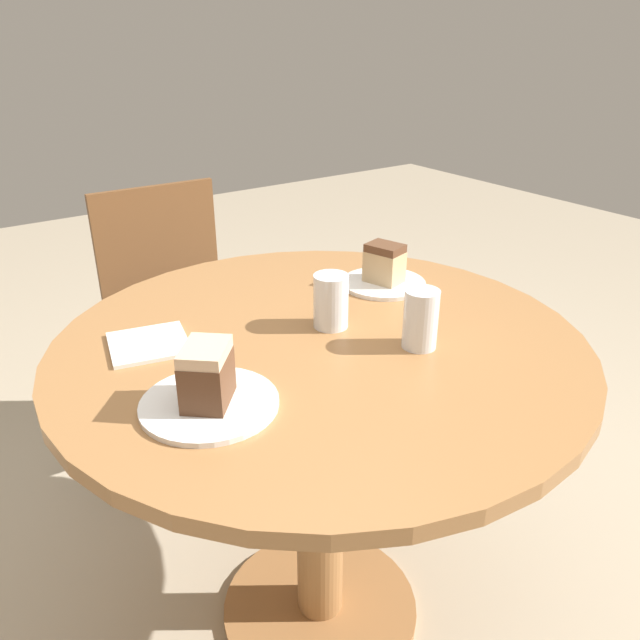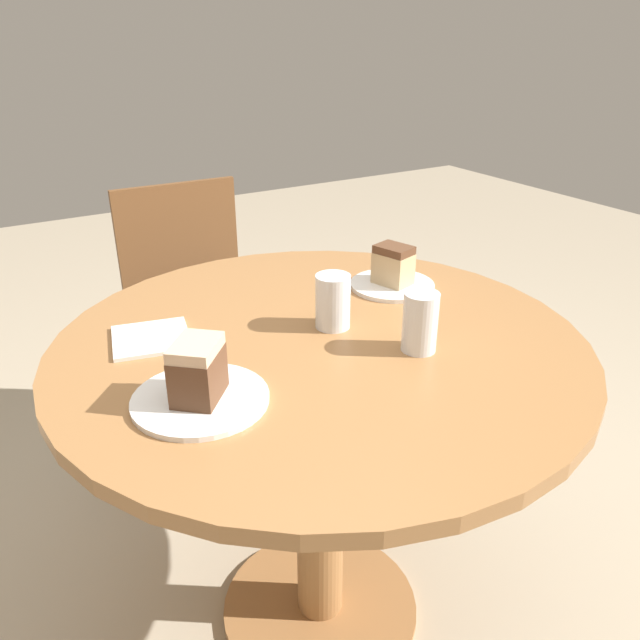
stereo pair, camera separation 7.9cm
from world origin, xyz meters
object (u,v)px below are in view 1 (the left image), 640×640
Objects in this scene: plate_far at (209,404)px; cake_slice_far at (207,374)px; cake_slice_near at (384,263)px; glass_water at (420,321)px; chair at (179,315)px; glass_lemonade at (331,304)px; plate_near at (384,283)px.

cake_slice_far is at bearing 0.00° from plate_far.
glass_water is (-0.15, -0.28, -0.00)m from cake_slice_near.
chair is 3.83× the size of plate_far.
chair is 7.45× the size of glass_water.
plate_far is 0.43m from glass_water.
cake_slice_far is (-0.58, -0.24, 0.00)m from cake_slice_near.
plate_far is 0.37m from glass_lemonade.
glass_water is at bearing -5.74° from plate_far.
chair is 0.92m from glass_lemonade.
cake_slice_far is 0.36m from glass_lemonade.
plate_far is 0.62m from cake_slice_near.
cake_slice_near is at bearing -70.67° from chair.
plate_near is 0.26m from glass_lemonade.
glass_lemonade reaches higher than cake_slice_near.
glass_lemonade is (-0.00, -0.85, 0.35)m from chair.
glass_water is (0.43, -0.04, -0.01)m from cake_slice_far.
glass_lemonade is 0.96× the size of glass_water.
cake_slice_near is 0.84× the size of cake_slice_far.
glass_lemonade is at bearing -155.39° from plate_near.
cake_slice_far reaches higher than plate_far.
plate_far is at bearing 174.26° from glass_water.
plate_near is 0.05m from cake_slice_near.
cake_slice_near is 0.32m from glass_water.
chair is at bearing 89.89° from glass_lemonade.
plate_near is at bearing 0.00° from cake_slice_near.
plate_far is at bearing -157.65° from plate_near.
plate_near is at bearing 22.35° from cake_slice_far.
cake_slice_near is (0.23, -0.74, 0.36)m from chair.
plate_near is 0.62m from plate_far.
plate_near and plate_far have the same top height.
cake_slice_far is at bearing -107.38° from chair.
plate_near is at bearing 22.35° from plate_far.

